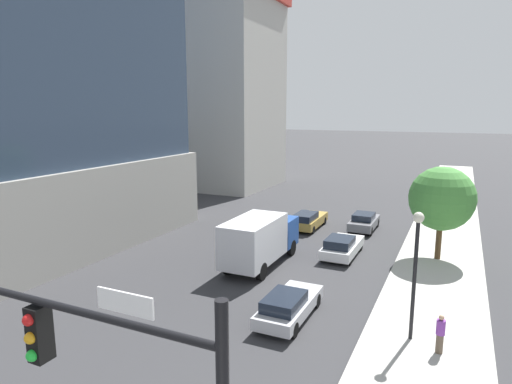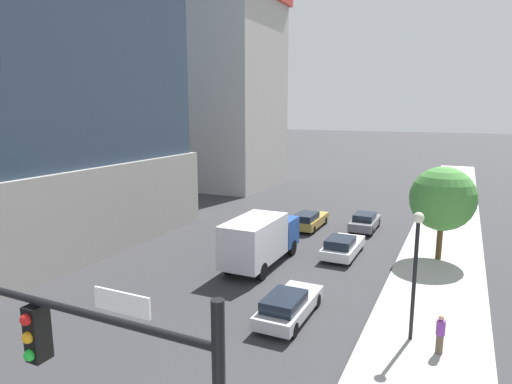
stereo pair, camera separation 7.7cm
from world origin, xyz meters
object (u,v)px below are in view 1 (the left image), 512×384
(car_silver, at_px, (288,305))
(box_truck, at_px, (260,238))
(street_tree, at_px, (442,199))
(construction_building, at_px, (215,73))
(car_white, at_px, (342,246))
(pedestrian_purple_shirt, at_px, (440,334))
(street_lamp, at_px, (416,256))
(car_gold, at_px, (309,220))
(car_gray, at_px, (364,222))

(car_silver, height_order, box_truck, box_truck)
(street_tree, height_order, car_silver, street_tree)
(construction_building, relative_size, car_silver, 6.85)
(construction_building, height_order, box_truck, construction_building)
(car_white, relative_size, pedestrian_purple_shirt, 2.96)
(street_lamp, bearing_deg, street_tree, 87.75)
(car_white, height_order, box_truck, box_truck)
(car_gold, bearing_deg, car_white, -53.75)
(box_truck, bearing_deg, car_white, 43.27)
(car_gold, bearing_deg, box_truck, -90.00)
(street_tree, relative_size, box_truck, 0.84)
(car_gold, xyz_separation_m, box_truck, (0.00, -9.58, 1.04))
(car_gold, relative_size, pedestrian_purple_shirt, 2.95)
(car_silver, distance_m, car_white, 9.81)
(pedestrian_purple_shirt, bearing_deg, construction_building, 131.96)
(construction_building, relative_size, street_tree, 5.49)
(construction_building, height_order, pedestrian_purple_shirt, construction_building)
(car_silver, bearing_deg, street_lamp, 3.29)
(street_lamp, distance_m, box_truck, 11.17)
(street_tree, bearing_deg, pedestrian_purple_shirt, -86.69)
(car_gold, bearing_deg, construction_building, 138.62)
(car_silver, bearing_deg, box_truck, 125.17)
(car_gold, relative_size, car_white, 1.00)
(car_gray, bearing_deg, pedestrian_purple_shirt, -69.52)
(construction_building, distance_m, street_lamp, 42.13)
(street_lamp, relative_size, box_truck, 0.77)
(street_lamp, relative_size, car_gold, 1.16)
(street_lamp, xyz_separation_m, car_gray, (-5.31, 16.58, -3.00))
(car_gray, bearing_deg, box_truck, -110.72)
(street_lamp, relative_size, car_white, 1.15)
(street_lamp, distance_m, pedestrian_purple_shirt, 3.07)
(car_silver, bearing_deg, car_white, 90.00)
(car_gold, relative_size, car_silver, 0.98)
(construction_building, height_order, car_gold, construction_building)
(street_lamp, height_order, car_silver, street_lamp)
(car_white, bearing_deg, car_gray, 90.00)
(car_silver, relative_size, pedestrian_purple_shirt, 3.00)
(street_tree, bearing_deg, box_truck, -150.10)
(car_gray, height_order, car_white, car_gray)
(car_gold, bearing_deg, pedestrian_purple_shirt, -56.24)
(car_gold, distance_m, car_gray, 4.39)
(car_gold, xyz_separation_m, pedestrian_purple_shirt, (10.60, -15.86, 0.22))
(street_lamp, bearing_deg, pedestrian_purple_shirt, -31.09)
(box_truck, bearing_deg, car_silver, -54.83)
(car_white, xyz_separation_m, pedestrian_purple_shirt, (6.45, -10.19, 0.25))
(pedestrian_purple_shirt, bearing_deg, car_white, 122.32)
(car_silver, xyz_separation_m, pedestrian_purple_shirt, (6.45, -0.38, 0.25))
(car_gold, bearing_deg, street_tree, -21.40)
(construction_building, relative_size, car_gray, 7.74)
(car_gray, bearing_deg, car_gold, -161.34)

